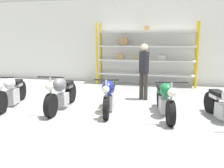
# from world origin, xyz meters

# --- Properties ---
(ground_plane) EXTENTS (30.00, 30.00, 0.00)m
(ground_plane) POSITION_xyz_m (0.00, 0.00, 0.00)
(ground_plane) COLOR #9EA3A0
(back_wall) EXTENTS (30.00, 0.08, 3.60)m
(back_wall) POSITION_xyz_m (0.00, 4.56, 1.80)
(back_wall) COLOR white
(back_wall) RESTS_ON ground_plane
(shelving_rack) EXTENTS (4.15, 0.63, 2.59)m
(shelving_rack) POSITION_xyz_m (0.45, 4.20, 1.34)
(shelving_rack) COLOR gold
(shelving_rack) RESTS_ON ground_plane
(motorcycle_silver) EXTENTS (0.82, 2.06, 0.97)m
(motorcycle_silver) POSITION_xyz_m (-2.89, -0.08, 0.44)
(motorcycle_silver) COLOR black
(motorcycle_silver) RESTS_ON ground_plane
(motorcycle_grey) EXTENTS (0.68, 2.08, 1.03)m
(motorcycle_grey) POSITION_xyz_m (-1.34, -0.03, 0.47)
(motorcycle_grey) COLOR black
(motorcycle_grey) RESTS_ON ground_plane
(motorcycle_blue) EXTENTS (0.65, 1.93, 0.99)m
(motorcycle_blue) POSITION_xyz_m (-0.02, 0.10, 0.45)
(motorcycle_blue) COLOR black
(motorcycle_blue) RESTS_ON ground_plane
(motorcycle_green) EXTENTS (0.78, 2.07, 1.01)m
(motorcycle_green) POSITION_xyz_m (1.48, 0.09, 0.45)
(motorcycle_green) COLOR black
(motorcycle_green) RESTS_ON ground_plane
(person_browsing) EXTENTS (0.44, 0.44, 1.78)m
(person_browsing) POSITION_xyz_m (0.74, 1.64, 1.06)
(person_browsing) COLOR #38332D
(person_browsing) RESTS_ON ground_plane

